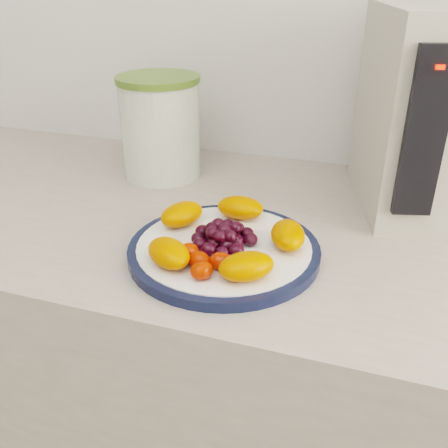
% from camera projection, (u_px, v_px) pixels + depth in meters
% --- Properties ---
extents(counter, '(3.50, 0.60, 0.90)m').
position_uv_depth(counter, '(243.00, 412.00, 1.03)').
color(counter, '#B0A295').
rests_on(counter, floor).
extents(cabinet_face, '(3.48, 0.58, 0.84)m').
position_uv_depth(cabinet_face, '(242.00, 422.00, 1.04)').
color(cabinet_face, brown).
rests_on(cabinet_face, floor).
extents(plate_rim, '(0.27, 0.27, 0.01)m').
position_uv_depth(plate_rim, '(224.00, 250.00, 0.71)').
color(plate_rim, '#0F1733').
rests_on(plate_rim, counter).
extents(plate_face, '(0.25, 0.25, 0.02)m').
position_uv_depth(plate_face, '(224.00, 250.00, 0.71)').
color(plate_face, white).
rests_on(plate_face, counter).
extents(canister, '(0.15, 0.15, 0.18)m').
position_uv_depth(canister, '(161.00, 130.00, 0.95)').
color(canister, '#476222').
rests_on(canister, counter).
extents(canister_lid, '(0.16, 0.16, 0.01)m').
position_uv_depth(canister_lid, '(158.00, 79.00, 0.91)').
color(canister_lid, '#537029').
rests_on(canister_lid, canister).
extents(appliance_body, '(0.24, 0.29, 0.32)m').
position_uv_depth(appliance_body, '(429.00, 113.00, 0.80)').
color(appliance_body, '#AEA899').
rests_on(appliance_body, counter).
extents(appliance_panel, '(0.06, 0.03, 0.24)m').
position_uv_depth(appliance_panel, '(424.00, 135.00, 0.68)').
color(appliance_panel, black).
rests_on(appliance_panel, appliance_body).
extents(appliance_led, '(0.01, 0.01, 0.01)m').
position_uv_depth(appliance_led, '(440.00, 67.00, 0.63)').
color(appliance_led, '#FF0C05').
rests_on(appliance_led, appliance_panel).
extents(fruit_plate, '(0.24, 0.23, 0.03)m').
position_uv_depth(fruit_plate, '(223.00, 236.00, 0.70)').
color(fruit_plate, '#D55300').
rests_on(fruit_plate, plate_face).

